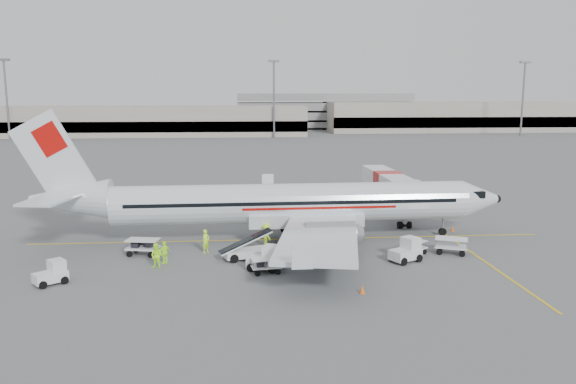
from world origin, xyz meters
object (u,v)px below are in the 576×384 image
at_px(aircraft, 292,177).
at_px(jet_bridge, 387,193).
at_px(tug_aft, 50,273).
at_px(tug_mid, 264,258).
at_px(tug_fore, 405,250).
at_px(belt_loader, 248,241).

height_order(aircraft, jet_bridge, aircraft).
height_order(jet_bridge, tug_aft, jet_bridge).
xyz_separation_m(aircraft, tug_mid, (-2.69, -8.35, -4.57)).
xyz_separation_m(aircraft, tug_aft, (-16.83, -10.35, -4.68)).
bearing_deg(aircraft, tug_aft, -149.80).
relative_size(tug_fore, tug_aft, 1.14).
relative_size(aircraft, tug_fore, 17.06).
bearing_deg(tug_aft, tug_mid, -30.61).
bearing_deg(tug_aft, belt_loader, -17.79).
xyz_separation_m(belt_loader, tug_mid, (1.14, -2.96, -0.43)).
bearing_deg(tug_mid, belt_loader, 130.87).
relative_size(tug_mid, tug_aft, 1.14).
xyz_separation_m(jet_bridge, tug_aft, (-27.53, -19.83, -1.45)).
height_order(aircraft, tug_fore, aircraft).
bearing_deg(jet_bridge, tug_fore, -100.64).
xyz_separation_m(jet_bridge, belt_loader, (-14.54, -14.88, -0.91)).
relative_size(jet_bridge, tug_mid, 7.32).
relative_size(belt_loader, tug_mid, 2.11).
relative_size(jet_bridge, tug_aft, 8.33).
distance_m(tug_fore, tug_mid, 10.61).
bearing_deg(belt_loader, tug_aft, -177.10).
bearing_deg(tug_mid, tug_aft, -152.10).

